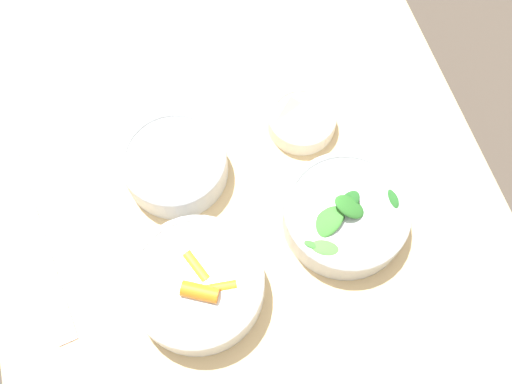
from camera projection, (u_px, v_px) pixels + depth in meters
ground_plane at (247, 295)px, 1.60m from camera, size 10.00×10.00×0.00m
dining_table at (241, 212)px, 1.01m from camera, size 1.32×0.79×0.76m
bowl_carrots at (197, 284)px, 0.80m from camera, size 0.19×0.19×0.08m
bowl_greens at (346, 215)px, 0.85m from camera, size 0.19×0.19×0.08m
bowl_beans_hotdog at (175, 164)px, 0.89m from camera, size 0.16×0.16×0.06m
bowl_cookies at (302, 120)px, 0.93m from camera, size 0.11×0.11×0.04m
ruler at (36, 238)px, 0.87m from camera, size 0.34×0.08×0.00m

